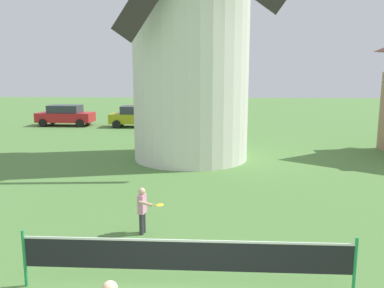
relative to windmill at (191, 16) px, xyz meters
name	(u,v)px	position (x,y,z in m)	size (l,w,h in m)	color
windmill	(191,16)	(0.00, 0.00, 0.00)	(7.56, 5.97, 12.62)	silver
tennis_net	(186,256)	(0.56, -11.38, -5.74)	(6.05, 0.06, 1.10)	#238E4C
player_far	(143,208)	(-0.68, -8.85, -5.76)	(0.69, 0.59, 1.18)	#333338
parked_car_red	(65,115)	(-10.20, 11.12, -5.62)	(4.21, 1.98, 1.56)	red
parked_car_mustard	(136,116)	(-4.66, 10.66, -5.62)	(3.86, 1.93, 1.56)	#999919
parked_car_cream	(207,116)	(0.59, 11.14, -5.62)	(3.84, 1.89, 1.56)	silver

